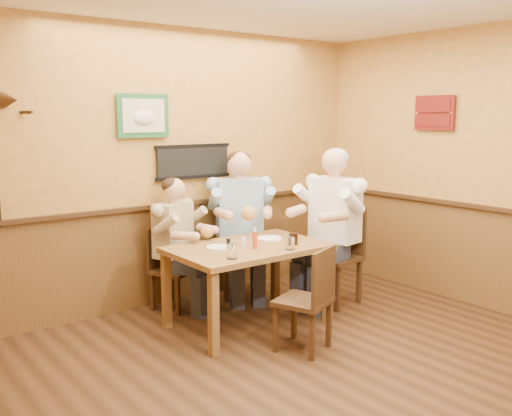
{
  "coord_description": "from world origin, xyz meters",
  "views": [
    {
      "loc": [
        -2.72,
        -2.63,
        1.93
      ],
      "look_at": [
        0.35,
        1.39,
        1.1
      ],
      "focal_mm": 40.0,
      "sensor_mm": 36.0,
      "label": 1
    }
  ],
  "objects_px": {
    "chair_near_side": "(303,298)",
    "water_glass_mid": "(290,243)",
    "dining_table": "(248,255)",
    "cola_tumbler": "(293,239)",
    "chair_back_right": "(240,251)",
    "diner_tan_shirt": "(174,251)",
    "hot_sauce_bottle": "(255,239)",
    "salt_shaker": "(243,242)",
    "pepper_shaker": "(228,244)",
    "chair_right_end": "(334,256)",
    "chair_back_left": "(174,269)",
    "diner_blue_polo": "(239,232)",
    "water_glass_left": "(232,251)",
    "diner_white_elder": "(335,235)"
  },
  "relations": [
    {
      "from": "chair_near_side",
      "to": "water_glass_mid",
      "type": "height_order",
      "value": "chair_near_side"
    },
    {
      "from": "dining_table",
      "to": "cola_tumbler",
      "type": "xyz_separation_m",
      "value": [
        0.36,
        -0.22,
        0.15
      ]
    },
    {
      "from": "dining_table",
      "to": "chair_back_right",
      "type": "xyz_separation_m",
      "value": [
        0.45,
        0.76,
        -0.17
      ]
    },
    {
      "from": "diner_tan_shirt",
      "to": "hot_sauce_bottle",
      "type": "height_order",
      "value": "diner_tan_shirt"
    },
    {
      "from": "diner_tan_shirt",
      "to": "water_glass_mid",
      "type": "height_order",
      "value": "diner_tan_shirt"
    },
    {
      "from": "salt_shaker",
      "to": "pepper_shaker",
      "type": "distance_m",
      "value": 0.15
    },
    {
      "from": "chair_right_end",
      "to": "diner_tan_shirt",
      "type": "xyz_separation_m",
      "value": [
        -1.4,
        0.84,
        0.09
      ]
    },
    {
      "from": "salt_shaker",
      "to": "hot_sauce_bottle",
      "type": "bearing_deg",
      "value": -75.27
    },
    {
      "from": "dining_table",
      "to": "cola_tumbler",
      "type": "distance_m",
      "value": 0.44
    },
    {
      "from": "dining_table",
      "to": "chair_back_left",
      "type": "height_order",
      "value": "chair_back_left"
    },
    {
      "from": "water_glass_mid",
      "to": "diner_blue_polo",
      "type": "bearing_deg",
      "value": 77.59
    },
    {
      "from": "water_glass_left",
      "to": "water_glass_mid",
      "type": "height_order",
      "value": "water_glass_left"
    },
    {
      "from": "diner_white_elder",
      "to": "pepper_shaker",
      "type": "xyz_separation_m",
      "value": [
        -1.27,
        0.06,
        0.08
      ]
    },
    {
      "from": "chair_right_end",
      "to": "diner_blue_polo",
      "type": "distance_m",
      "value": 1.03
    },
    {
      "from": "chair_right_end",
      "to": "chair_near_side",
      "type": "height_order",
      "value": "chair_right_end"
    },
    {
      "from": "chair_back_left",
      "to": "diner_white_elder",
      "type": "height_order",
      "value": "diner_white_elder"
    },
    {
      "from": "hot_sauce_bottle",
      "to": "diner_white_elder",
      "type": "bearing_deg",
      "value": 4.23
    },
    {
      "from": "water_glass_left",
      "to": "water_glass_mid",
      "type": "distance_m",
      "value": 0.6
    },
    {
      "from": "dining_table",
      "to": "chair_near_side",
      "type": "height_order",
      "value": "chair_near_side"
    },
    {
      "from": "diner_blue_polo",
      "to": "diner_white_elder",
      "type": "distance_m",
      "value": 1.01
    },
    {
      "from": "water_glass_left",
      "to": "hot_sauce_bottle",
      "type": "xyz_separation_m",
      "value": [
        0.37,
        0.18,
        0.02
      ]
    },
    {
      "from": "diner_blue_polo",
      "to": "salt_shaker",
      "type": "xyz_separation_m",
      "value": [
        -0.5,
        -0.76,
        0.09
      ]
    },
    {
      "from": "cola_tumbler",
      "to": "salt_shaker",
      "type": "bearing_deg",
      "value": 151.46
    },
    {
      "from": "dining_table",
      "to": "chair_right_end",
      "type": "distance_m",
      "value": 1.08
    },
    {
      "from": "diner_white_elder",
      "to": "salt_shaker",
      "type": "xyz_separation_m",
      "value": [
        -1.12,
        0.05,
        0.07
      ]
    },
    {
      "from": "cola_tumbler",
      "to": "salt_shaker",
      "type": "height_order",
      "value": "cola_tumbler"
    },
    {
      "from": "diner_white_elder",
      "to": "cola_tumbler",
      "type": "height_order",
      "value": "diner_white_elder"
    },
    {
      "from": "diner_white_elder",
      "to": "hot_sauce_bottle",
      "type": "distance_m",
      "value": 1.09
    },
    {
      "from": "chair_right_end",
      "to": "chair_back_right",
      "type": "bearing_deg",
      "value": -151.72
    },
    {
      "from": "dining_table",
      "to": "diner_blue_polo",
      "type": "relative_size",
      "value": 1.0
    },
    {
      "from": "chair_right_end",
      "to": "diner_white_elder",
      "type": "xyz_separation_m",
      "value": [
        0.0,
        0.0,
        0.22
      ]
    },
    {
      "from": "chair_back_right",
      "to": "pepper_shaker",
      "type": "xyz_separation_m",
      "value": [
        -0.66,
        -0.74,
        0.31
      ]
    },
    {
      "from": "chair_back_right",
      "to": "cola_tumbler",
      "type": "relative_size",
      "value": 9.04
    },
    {
      "from": "diner_tan_shirt",
      "to": "salt_shaker",
      "type": "xyz_separation_m",
      "value": [
        0.28,
        -0.79,
        0.2
      ]
    },
    {
      "from": "dining_table",
      "to": "salt_shaker",
      "type": "height_order",
      "value": "salt_shaker"
    },
    {
      "from": "chair_right_end",
      "to": "pepper_shaker",
      "type": "relative_size",
      "value": 11.49
    },
    {
      "from": "chair_back_right",
      "to": "hot_sauce_bottle",
      "type": "bearing_deg",
      "value": -93.47
    },
    {
      "from": "chair_right_end",
      "to": "diner_tan_shirt",
      "type": "bearing_deg",
      "value": -130.04
    },
    {
      "from": "cola_tumbler",
      "to": "salt_shaker",
      "type": "distance_m",
      "value": 0.47
    },
    {
      "from": "chair_near_side",
      "to": "hot_sauce_bottle",
      "type": "bearing_deg",
      "value": -108.37
    },
    {
      "from": "chair_back_right",
      "to": "water_glass_left",
      "type": "distance_m",
      "value": 1.39
    },
    {
      "from": "cola_tumbler",
      "to": "salt_shaker",
      "type": "relative_size",
      "value": 1.28
    },
    {
      "from": "chair_back_left",
      "to": "chair_back_right",
      "type": "xyz_separation_m",
      "value": [
        0.78,
        -0.03,
        0.07
      ]
    },
    {
      "from": "diner_blue_polo",
      "to": "hot_sauce_bottle",
      "type": "height_order",
      "value": "diner_blue_polo"
    },
    {
      "from": "dining_table",
      "to": "diner_white_elder",
      "type": "xyz_separation_m",
      "value": [
        1.06,
        -0.04,
        0.06
      ]
    },
    {
      "from": "chair_right_end",
      "to": "diner_blue_polo",
      "type": "height_order",
      "value": "diner_blue_polo"
    },
    {
      "from": "chair_near_side",
      "to": "water_glass_mid",
      "type": "bearing_deg",
      "value": -137.93
    },
    {
      "from": "chair_near_side",
      "to": "hot_sauce_bottle",
      "type": "height_order",
      "value": "hot_sauce_bottle"
    },
    {
      "from": "diner_white_elder",
      "to": "cola_tumbler",
      "type": "bearing_deg",
      "value": -85.34
    },
    {
      "from": "cola_tumbler",
      "to": "hot_sauce_bottle",
      "type": "relative_size",
      "value": 0.63
    }
  ]
}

